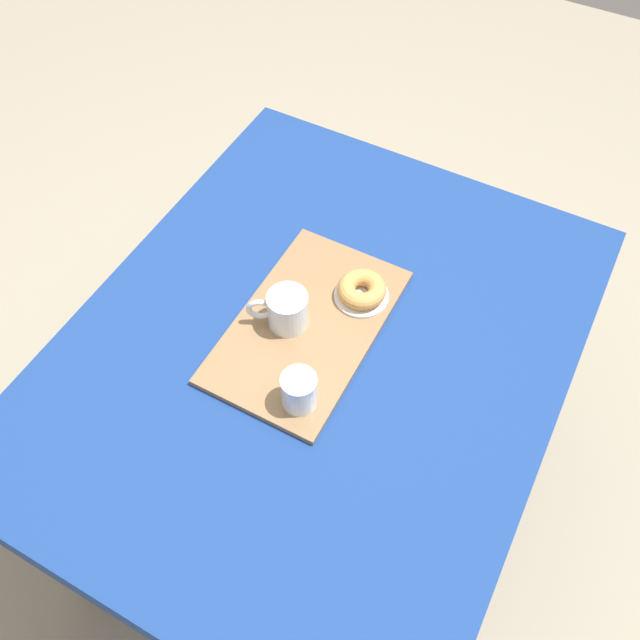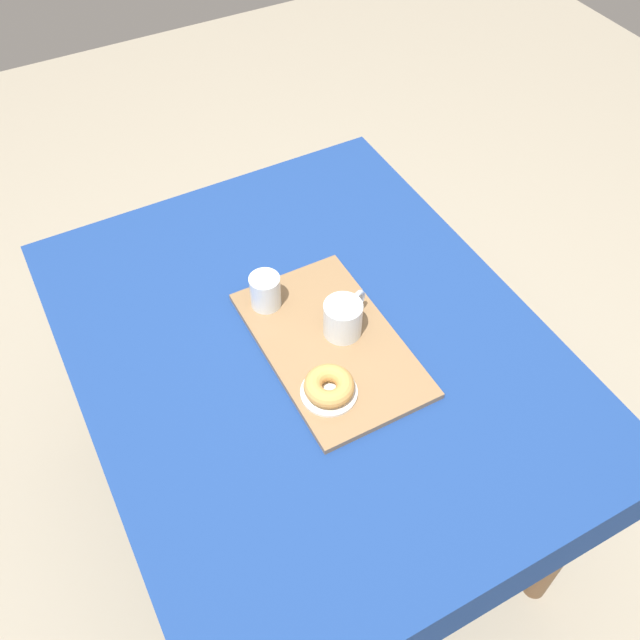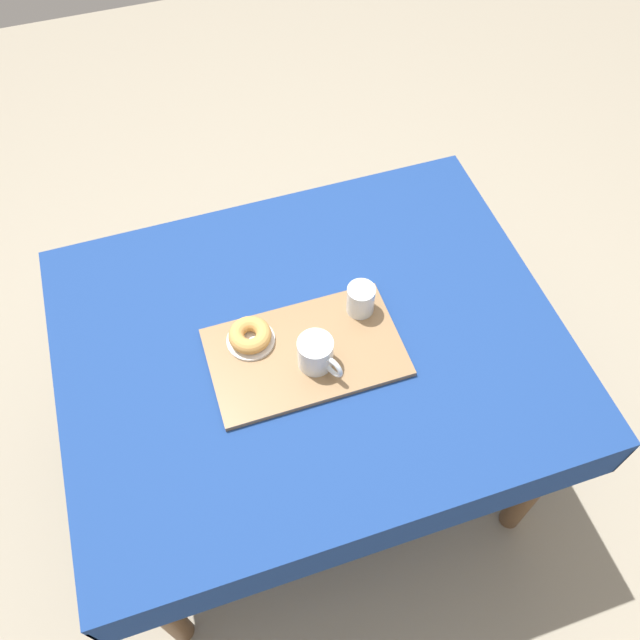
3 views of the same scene
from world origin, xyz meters
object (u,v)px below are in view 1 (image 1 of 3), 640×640
(serving_tray, at_px, (307,326))
(tea_mug_left, at_px, (287,311))
(sugar_donut_left, at_px, (362,289))
(water_glass_near, at_px, (299,391))
(dining_table, at_px, (317,368))
(donut_plate_left, at_px, (361,296))

(serving_tray, distance_m, tea_mug_left, 0.06)
(tea_mug_left, height_order, sugar_donut_left, tea_mug_left)
(water_glass_near, xyz_separation_m, sugar_donut_left, (0.29, 0.01, -0.01))
(dining_table, xyz_separation_m, serving_tray, (0.03, 0.04, 0.11))
(tea_mug_left, height_order, water_glass_near, tea_mug_left)
(dining_table, distance_m, sugar_donut_left, 0.21)
(tea_mug_left, bearing_deg, donut_plate_left, -39.06)
(dining_table, height_order, tea_mug_left, tea_mug_left)
(water_glass_near, xyz_separation_m, donut_plate_left, (0.29, 0.01, -0.04))
(sugar_donut_left, bearing_deg, donut_plate_left, -90.00)
(serving_tray, relative_size, donut_plate_left, 3.93)
(tea_mug_left, relative_size, sugar_donut_left, 1.16)
(donut_plate_left, bearing_deg, water_glass_near, -178.57)
(tea_mug_left, distance_m, sugar_donut_left, 0.18)
(serving_tray, xyz_separation_m, water_glass_near, (-0.17, -0.08, 0.05))
(tea_mug_left, xyz_separation_m, sugar_donut_left, (0.14, -0.11, -0.01))
(serving_tray, bearing_deg, water_glass_near, -155.77)
(water_glass_near, bearing_deg, tea_mug_left, 36.90)
(tea_mug_left, bearing_deg, serving_tray, -69.38)
(donut_plate_left, xyz_separation_m, sugar_donut_left, (0.00, 0.00, 0.02))
(dining_table, relative_size, serving_tray, 2.66)
(dining_table, distance_m, serving_tray, 0.12)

